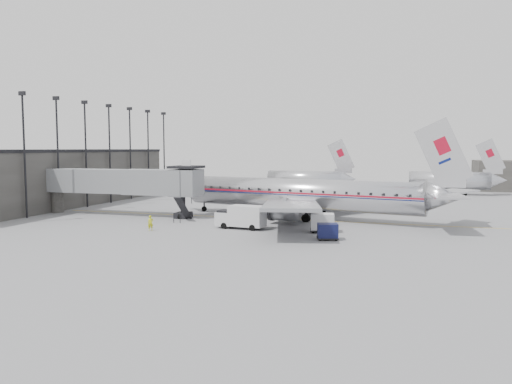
{
  "coord_description": "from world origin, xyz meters",
  "views": [
    {
      "loc": [
        16.76,
        -51.44,
        8.44
      ],
      "look_at": [
        -0.72,
        5.88,
        3.2
      ],
      "focal_mm": 35.0,
      "sensor_mm": 36.0,
      "label": 1
    }
  ],
  "objects_px": {
    "baggage_cart_white": "(322,222)",
    "ramp_worker": "(151,223)",
    "airliner": "(305,194)",
    "baggage_cart_navy": "(328,231)",
    "service_van": "(241,216)"
  },
  "relations": [
    {
      "from": "baggage_cart_navy",
      "to": "ramp_worker",
      "type": "bearing_deg",
      "value": 165.87
    },
    {
      "from": "baggage_cart_white",
      "to": "ramp_worker",
      "type": "relative_size",
      "value": 1.72
    },
    {
      "from": "airliner",
      "to": "baggage_cart_white",
      "type": "height_order",
      "value": "airliner"
    },
    {
      "from": "baggage_cart_navy",
      "to": "ramp_worker",
      "type": "distance_m",
      "value": 18.26
    },
    {
      "from": "airliner",
      "to": "ramp_worker",
      "type": "xyz_separation_m",
      "value": [
        -13.44,
        -13.3,
        -2.17
      ]
    },
    {
      "from": "airliner",
      "to": "baggage_cart_navy",
      "type": "bearing_deg",
      "value": -58.54
    },
    {
      "from": "baggage_cart_white",
      "to": "ramp_worker",
      "type": "xyz_separation_m",
      "value": [
        -17.11,
        -4.13,
        -0.22
      ]
    },
    {
      "from": "baggage_cart_navy",
      "to": "baggage_cart_white",
      "type": "relative_size",
      "value": 0.82
    },
    {
      "from": "airliner",
      "to": "service_van",
      "type": "xyz_separation_m",
      "value": [
        -4.94,
        -9.29,
        -1.67
      ]
    },
    {
      "from": "service_van",
      "to": "baggage_cart_white",
      "type": "bearing_deg",
      "value": 7.23
    },
    {
      "from": "service_van",
      "to": "baggage_cart_white",
      "type": "distance_m",
      "value": 8.61
    },
    {
      "from": "airliner",
      "to": "baggage_cart_white",
      "type": "bearing_deg",
      "value": -56.86
    },
    {
      "from": "baggage_cart_navy",
      "to": "ramp_worker",
      "type": "xyz_separation_m",
      "value": [
        -18.26,
        -0.14,
        -0.02
      ]
    },
    {
      "from": "ramp_worker",
      "to": "airliner",
      "type": "bearing_deg",
      "value": 7.38
    },
    {
      "from": "service_van",
      "to": "baggage_cart_navy",
      "type": "bearing_deg",
      "value": -15.24
    }
  ]
}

